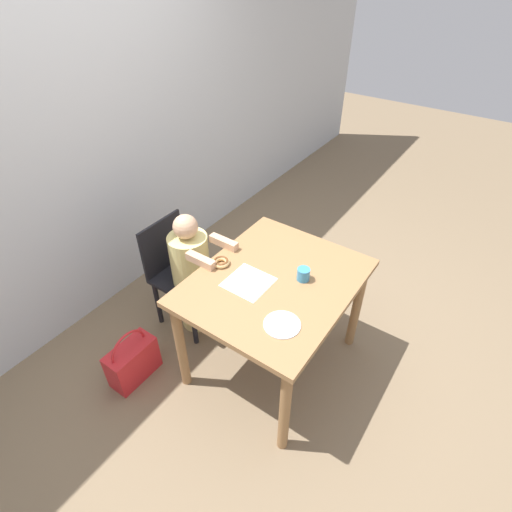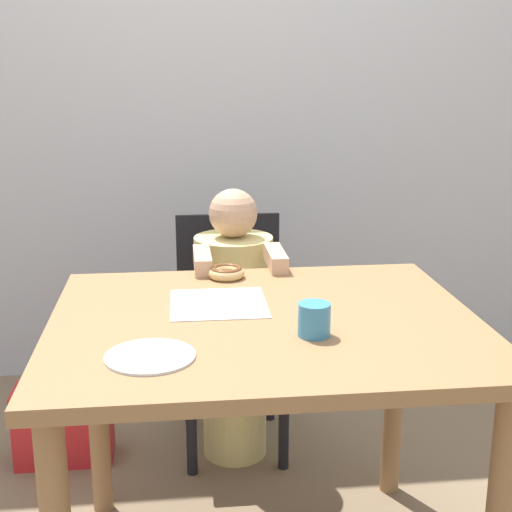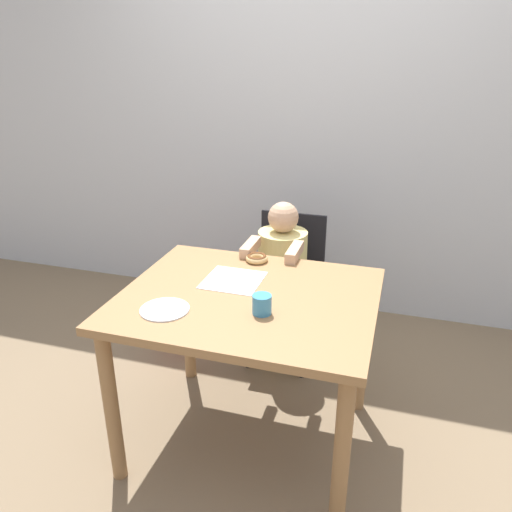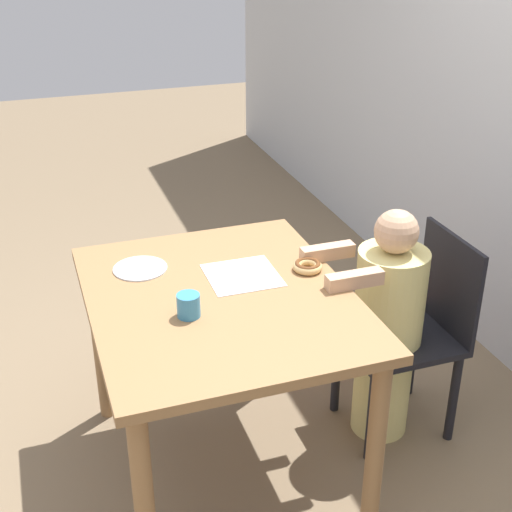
# 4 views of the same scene
# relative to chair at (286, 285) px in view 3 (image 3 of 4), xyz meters

# --- Properties ---
(ground_plane) EXTENTS (12.00, 12.00, 0.00)m
(ground_plane) POSITION_rel_chair_xyz_m (0.02, -0.77, -0.42)
(ground_plane) COLOR #7A664C
(wall_back) EXTENTS (8.00, 0.05, 2.50)m
(wall_back) POSITION_rel_chair_xyz_m (0.02, 0.66, 0.83)
(wall_back) COLOR silver
(wall_back) RESTS_ON ground_plane
(dining_table) EXTENTS (1.03, 0.86, 0.74)m
(dining_table) POSITION_rel_chair_xyz_m (0.02, -0.77, 0.21)
(dining_table) COLOR olive
(dining_table) RESTS_ON ground_plane
(chair) EXTENTS (0.38, 0.42, 0.81)m
(chair) POSITION_rel_chair_xyz_m (0.00, 0.00, 0.00)
(chair) COLOR black
(chair) RESTS_ON ground_plane
(child_figure) EXTENTS (0.27, 0.44, 0.95)m
(child_figure) POSITION_rel_chair_xyz_m (0.00, -0.12, 0.05)
(child_figure) COLOR #E0D17F
(child_figure) RESTS_ON ground_plane
(donut) EXTENTS (0.10, 0.10, 0.03)m
(donut) POSITION_rel_chair_xyz_m (-0.05, -0.43, 0.34)
(donut) COLOR #DBB270
(donut) RESTS_ON dining_table
(napkin) EXTENTS (0.25, 0.25, 0.00)m
(napkin) POSITION_rel_chair_xyz_m (-0.08, -0.66, 0.32)
(napkin) COLOR white
(napkin) RESTS_ON dining_table
(handbag) EXTENTS (0.33, 0.16, 0.40)m
(handbag) POSITION_rel_chair_xyz_m (-0.59, -0.09, -0.28)
(handbag) COLOR red
(handbag) RESTS_ON ground_plane
(cup) EXTENTS (0.07, 0.07, 0.08)m
(cup) POSITION_rel_chair_xyz_m (0.12, -0.90, 0.36)
(cup) COLOR teal
(cup) RESTS_ON dining_table
(plate) EXTENTS (0.19, 0.19, 0.01)m
(plate) POSITION_rel_chair_xyz_m (-0.25, -0.99, 0.32)
(plate) COLOR silver
(plate) RESTS_ON dining_table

